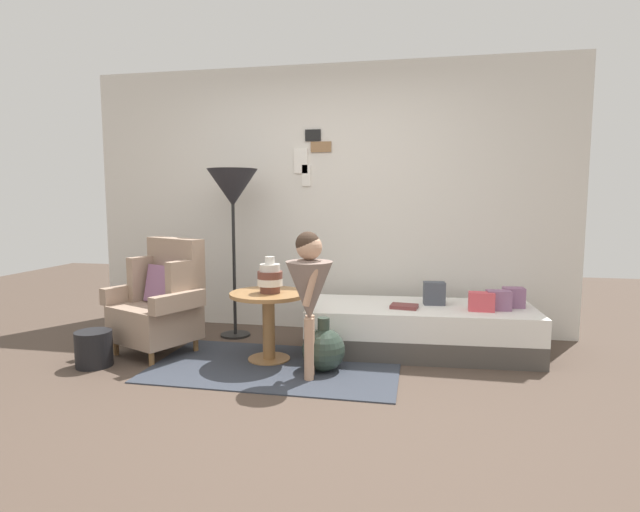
% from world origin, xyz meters
% --- Properties ---
extents(ground_plane, '(12.00, 12.00, 0.00)m').
position_xyz_m(ground_plane, '(0.00, 0.00, 0.00)').
color(ground_plane, '#4C3D33').
extents(gallery_wall, '(4.80, 0.12, 2.60)m').
position_xyz_m(gallery_wall, '(-0.00, 1.95, 1.30)').
color(gallery_wall, silver).
rests_on(gallery_wall, ground).
extents(rug, '(1.91, 1.10, 0.01)m').
position_xyz_m(rug, '(-0.15, 0.66, 0.01)').
color(rug, '#333842').
rests_on(rug, ground).
extents(armchair, '(0.89, 0.80, 0.97)m').
position_xyz_m(armchair, '(-1.22, 0.87, 0.44)').
color(armchair, olive).
rests_on(armchair, ground).
extents(daybed, '(1.94, 0.90, 0.40)m').
position_xyz_m(daybed, '(0.96, 1.30, 0.20)').
color(daybed, '#4C4742').
rests_on(daybed, ground).
extents(pillow_head, '(0.18, 0.14, 0.17)m').
position_xyz_m(pillow_head, '(1.72, 1.40, 0.48)').
color(pillow_head, gray).
rests_on(pillow_head, daybed).
extents(pillow_mid, '(0.20, 0.14, 0.16)m').
position_xyz_m(pillow_mid, '(1.58, 1.26, 0.48)').
color(pillow_mid, gray).
rests_on(pillow_mid, daybed).
extents(pillow_back, '(0.21, 0.13, 0.15)m').
position_xyz_m(pillow_back, '(1.44, 1.20, 0.48)').
color(pillow_back, '#D64C56').
rests_on(pillow_back, daybed).
extents(pillow_extra, '(0.19, 0.14, 0.20)m').
position_xyz_m(pillow_extra, '(1.07, 1.38, 0.50)').
color(pillow_extra, '#474C56').
rests_on(pillow_extra, daybed).
extents(side_table, '(0.62, 0.62, 0.56)m').
position_xyz_m(side_table, '(-0.25, 0.81, 0.41)').
color(side_table, '#9E7042').
rests_on(side_table, ground).
extents(vase_striped, '(0.20, 0.20, 0.29)m').
position_xyz_m(vase_striped, '(-0.23, 0.80, 0.68)').
color(vase_striped, brown).
rests_on(vase_striped, side_table).
extents(floor_lamp, '(0.47, 0.47, 1.58)m').
position_xyz_m(floor_lamp, '(-0.78, 1.46, 1.37)').
color(floor_lamp, black).
rests_on(floor_lamp, ground).
extents(person_child, '(0.34, 0.34, 1.08)m').
position_xyz_m(person_child, '(0.17, 0.47, 0.69)').
color(person_child, tan).
rests_on(person_child, ground).
extents(book_on_daybed, '(0.24, 0.19, 0.03)m').
position_xyz_m(book_on_daybed, '(0.82, 1.18, 0.42)').
color(book_on_daybed, brown).
rests_on(book_on_daybed, daybed).
extents(demijohn_near, '(0.33, 0.33, 0.42)m').
position_xyz_m(demijohn_near, '(0.24, 0.65, 0.17)').
color(demijohn_near, '#2D3D33').
rests_on(demijohn_near, ground).
extents(magazine_basket, '(0.28, 0.28, 0.28)m').
position_xyz_m(magazine_basket, '(-1.55, 0.41, 0.14)').
color(magazine_basket, black).
rests_on(magazine_basket, ground).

